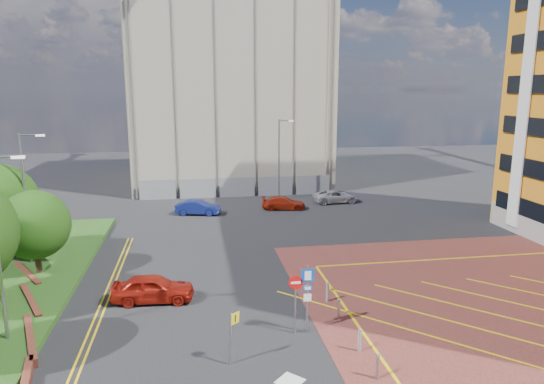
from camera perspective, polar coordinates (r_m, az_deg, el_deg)
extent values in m
plane|color=black|center=(22.04, 3.41, -17.44)|extent=(140.00, 140.00, 0.00)
cube|color=maroon|center=(24.39, -26.55, -15.18)|extent=(1.86, 4.43, 0.40)
cube|color=maroon|center=(28.20, -26.54, -11.48)|extent=(2.29, 4.27, 0.40)
cube|color=maroon|center=(32.17, -26.87, -8.66)|extent=(2.69, 4.06, 0.40)
cylinder|color=#3D2B1C|center=(31.64, -25.83, -6.97)|extent=(0.36, 0.36, 1.80)
sphere|color=#16370C|center=(31.09, -26.16, -3.47)|extent=(4.00, 4.00, 4.00)
cylinder|color=#3D2B1C|center=(35.25, -29.19, -5.10)|extent=(0.36, 0.36, 2.20)
cylinder|color=#9EA0A8|center=(22.22, -29.19, 3.64)|extent=(1.20, 0.10, 0.10)
cube|color=silver|center=(22.02, -27.72, 3.65)|extent=(0.50, 0.15, 0.12)
cylinder|color=#9EA0A8|center=(33.01, -27.02, -0.75)|extent=(0.16, 0.16, 8.00)
cylinder|color=#9EA0A8|center=(32.29, -26.65, 6.01)|extent=(1.20, 0.10, 0.10)
cube|color=silver|center=(32.12, -25.62, 6.03)|extent=(0.50, 0.15, 0.12)
cylinder|color=#9EA0A8|center=(47.94, 0.82, 3.77)|extent=(0.16, 0.16, 8.00)
cylinder|color=#9EA0A8|center=(47.66, 1.56, 8.40)|extent=(1.20, 0.10, 0.10)
cube|color=silver|center=(47.77, 2.27, 8.37)|extent=(0.50, 0.15, 0.12)
cylinder|color=#9EA0A8|center=(22.29, 4.17, -12.48)|extent=(0.10, 0.10, 3.20)
cube|color=#0943AB|center=(21.81, 4.24, -9.76)|extent=(0.60, 0.04, 0.60)
cube|color=white|center=(21.79, 4.25, -9.79)|extent=(0.30, 0.02, 0.42)
cube|color=#0943AB|center=(22.04, 4.21, -11.21)|extent=(0.40, 0.04, 0.25)
cube|color=white|center=(22.02, 4.23, -11.24)|extent=(0.28, 0.02, 0.14)
cube|color=white|center=(22.22, 4.20, -12.28)|extent=(0.35, 0.04, 0.35)
cylinder|color=#9EA0A8|center=(22.28, 2.75, -13.18)|extent=(0.08, 0.08, 2.70)
cylinder|color=red|center=(21.81, 2.80, -10.60)|extent=(0.64, 0.04, 0.64)
cube|color=white|center=(21.79, 2.81, -10.62)|extent=(0.44, 0.02, 0.10)
cylinder|color=#9EA0A8|center=(20.16, -4.98, -16.88)|extent=(0.24, 0.08, 2.20)
cube|color=yellow|center=(19.73, -4.36, -14.59)|extent=(0.37, 0.37, 0.48)
cylinder|color=#9EA0A8|center=(19.94, 12.31, -19.57)|extent=(0.14, 0.14, 0.90)
cylinder|color=black|center=(21.55, 10.29, -16.92)|extent=(0.14, 0.14, 0.90)
cylinder|color=#9EA0A8|center=(24.08, 7.86, -13.59)|extent=(0.14, 0.14, 0.90)
cylinder|color=black|center=(25.82, 6.53, -11.74)|extent=(0.14, 0.14, 0.90)
cube|color=#B9AE97|center=(58.88, -5.17, 12.07)|extent=(21.20, 19.20, 22.00)
cube|color=gold|center=(61.37, -3.47, 17.70)|extent=(0.90, 0.90, 34.00)
cube|color=gray|center=(49.98, -2.98, 0.60)|extent=(21.60, 0.06, 2.00)
imported|color=#99170D|center=(26.36, -13.83, -10.93)|extent=(4.30, 1.98, 1.43)
imported|color=navy|center=(43.25, -8.70, -1.80)|extent=(4.10, 2.19, 1.28)
imported|color=#9E200D|center=(44.68, 1.37, -1.30)|extent=(4.21, 2.19, 1.17)
imported|color=silver|center=(47.69, 7.52, -0.51)|extent=(4.59, 2.39, 1.23)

